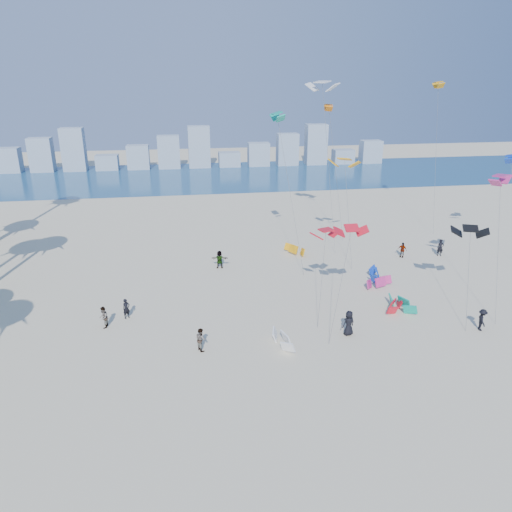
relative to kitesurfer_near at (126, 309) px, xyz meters
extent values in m
plane|color=beige|center=(7.30, -15.71, -0.81)|extent=(220.00, 220.00, 0.00)
plane|color=navy|center=(7.30, 56.29, -0.80)|extent=(220.00, 220.00, 0.00)
imported|color=black|center=(0.00, 0.00, 0.00)|extent=(0.71, 0.66, 1.62)
imported|color=gray|center=(5.53, -5.61, 0.02)|extent=(0.90, 0.99, 1.66)
imported|color=black|center=(16.29, -5.19, 0.15)|extent=(1.07, 0.86, 1.91)
imported|color=gray|center=(27.21, 9.51, 0.00)|extent=(0.94, 0.96, 1.62)
imported|color=black|center=(26.33, -6.04, 0.04)|extent=(0.91, 1.23, 1.70)
imported|color=gray|center=(8.08, 9.43, 0.08)|extent=(1.72, 0.80, 1.78)
imported|color=black|center=(31.35, 9.27, 0.10)|extent=(0.75, 0.59, 1.81)
imported|color=gray|center=(-1.55, -1.31, 0.04)|extent=(0.70, 0.86, 1.69)
cylinder|color=#595959|center=(15.17, -1.73, 2.39)|extent=(1.56, 4.05, 6.42)
cylinder|color=#595959|center=(21.04, 9.54, 4.18)|extent=(0.27, 4.98, 10.00)
cylinder|color=#595959|center=(29.28, -2.40, 4.31)|extent=(2.58, 6.01, 10.24)
cylinder|color=#595959|center=(14.79, 8.13, 6.52)|extent=(2.16, 3.75, 14.67)
cylinder|color=#595959|center=(21.99, 16.91, 6.65)|extent=(1.80, 2.57, 14.92)
cylinder|color=#595959|center=(26.16, -3.82, 2.46)|extent=(2.08, 4.54, 6.56)
cylinder|color=#595959|center=(20.27, 14.23, 7.83)|extent=(0.87, 5.05, 17.29)
cylinder|color=#595959|center=(15.79, -4.31, 2.84)|extent=(2.59, 3.96, 7.32)
cylinder|color=#595959|center=(34.65, 18.43, 7.79)|extent=(0.51, 4.20, 17.20)
cube|color=#9EADBF|center=(-28.50, 66.29, 1.59)|extent=(4.40, 3.00, 4.80)
cube|color=#9EADBF|center=(-22.30, 66.29, 2.49)|extent=(4.40, 3.00, 6.60)
cube|color=#9EADBF|center=(-16.10, 66.29, 3.39)|extent=(4.40, 3.00, 8.40)
cube|color=#9EADBF|center=(-9.90, 66.29, 0.69)|extent=(4.40, 3.00, 3.00)
cube|color=#9EADBF|center=(-3.70, 66.29, 1.59)|extent=(4.40, 3.00, 4.80)
cube|color=#9EADBF|center=(2.50, 66.29, 2.49)|extent=(4.40, 3.00, 6.60)
cube|color=#9EADBF|center=(8.70, 66.29, 3.39)|extent=(4.40, 3.00, 8.40)
cube|color=#9EADBF|center=(14.90, 66.29, 0.69)|extent=(4.40, 3.00, 3.00)
cube|color=#9EADBF|center=(21.10, 66.29, 1.59)|extent=(4.40, 3.00, 4.80)
cube|color=#9EADBF|center=(27.30, 66.29, 2.49)|extent=(4.40, 3.00, 6.60)
cube|color=#9EADBF|center=(33.50, 66.29, 3.39)|extent=(4.40, 3.00, 8.40)
cube|color=#9EADBF|center=(39.70, 66.29, 0.69)|extent=(4.40, 3.00, 3.00)
cube|color=#9EADBF|center=(45.90, 66.29, 1.59)|extent=(4.40, 3.00, 4.80)
camera|label=1|loc=(4.83, -34.87, 17.01)|focal=33.77mm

